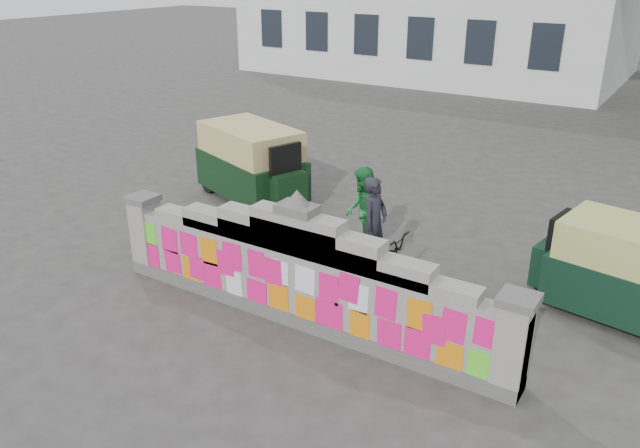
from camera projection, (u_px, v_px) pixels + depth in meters
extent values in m
plane|color=#383533|center=(299.00, 321.00, 9.01)|extent=(100.00, 100.00, 0.00)
cube|color=#4C4C49|center=(299.00, 315.00, 8.97)|extent=(6.40, 0.42, 0.20)
cube|color=gray|center=(298.00, 284.00, 8.78)|extent=(6.40, 0.32, 1.00)
cube|color=gray|center=(298.00, 247.00, 8.55)|extent=(5.20, 0.32, 0.14)
cube|color=gray|center=(298.00, 243.00, 8.53)|extent=(4.00, 0.32, 0.28)
cube|color=gray|center=(298.00, 237.00, 8.49)|extent=(2.60, 0.32, 0.44)
cube|color=gray|center=(298.00, 233.00, 8.47)|extent=(1.40, 0.32, 0.58)
cube|color=#4C4C49|center=(297.00, 209.00, 8.33)|extent=(0.55, 0.36, 0.12)
cone|color=#4C4C49|center=(297.00, 198.00, 8.27)|extent=(0.36, 0.36, 0.22)
cube|color=gray|center=(147.00, 236.00, 10.26)|extent=(0.36, 0.40, 1.24)
cube|color=#4C4C49|center=(142.00, 198.00, 10.00)|extent=(0.44, 0.44, 0.10)
cube|color=gray|center=(512.00, 349.00, 7.28)|extent=(0.36, 0.40, 1.24)
cube|color=#4C4C49|center=(519.00, 300.00, 7.02)|extent=(0.44, 0.44, 0.10)
imported|color=black|center=(373.00, 256.00, 9.96)|extent=(1.72, 0.64, 0.90)
imported|color=black|center=(374.00, 238.00, 9.84)|extent=(0.38, 0.56, 1.52)
imported|color=#207735|center=(362.00, 212.00, 10.77)|extent=(0.89, 0.96, 1.59)
cube|color=black|center=(252.00, 173.00, 13.43)|extent=(2.79, 2.11, 0.83)
cube|color=tan|center=(250.00, 141.00, 13.15)|extent=(2.58, 1.99, 0.62)
cube|color=black|center=(286.00, 190.00, 12.49)|extent=(0.73, 0.86, 0.72)
cube|color=black|center=(285.00, 160.00, 12.24)|extent=(0.32, 0.71, 0.62)
cylinder|color=black|center=(289.00, 205.00, 12.53)|extent=(0.53, 0.29, 0.52)
cylinder|color=black|center=(208.00, 181.00, 13.91)|extent=(0.53, 0.29, 0.52)
cylinder|color=black|center=(252.00, 171.00, 14.55)|extent=(0.53, 0.29, 0.52)
cube|color=black|center=(631.00, 288.00, 8.87)|extent=(2.38, 1.55, 0.74)
cube|color=black|center=(553.00, 264.00, 9.58)|extent=(0.56, 0.71, 0.64)
cube|color=black|center=(558.00, 231.00, 9.36)|extent=(0.18, 0.65, 0.55)
cylinder|color=black|center=(545.00, 278.00, 9.74)|extent=(0.47, 0.19, 0.46)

